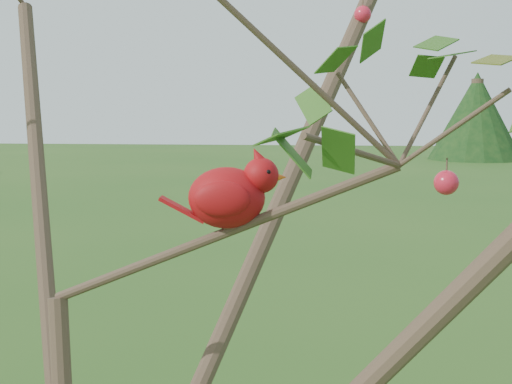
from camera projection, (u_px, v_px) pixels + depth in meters
crabapple_tree at (70, 216)px, 1.14m from camera, size 2.35×2.05×2.95m
cardinal at (231, 195)px, 1.21m from camera, size 0.22×0.12×0.15m
distant_trees at (296, 125)px, 26.40m from camera, size 40.00×13.72×3.68m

